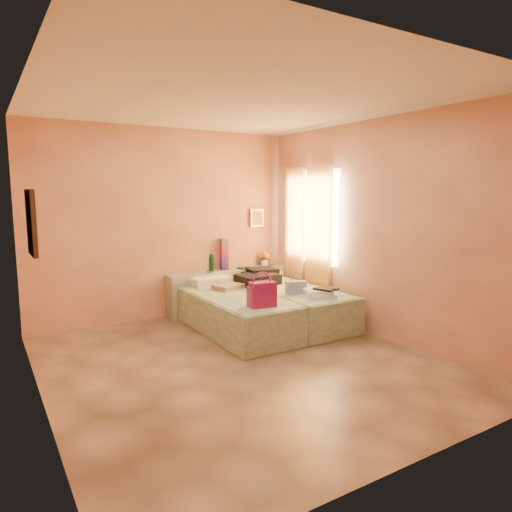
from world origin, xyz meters
The scene contains 16 objects.
ground centered at (0.00, 0.00, 0.00)m, with size 4.50×4.50×0.00m, color tan.
room_walls centered at (0.21, 0.57, 1.79)m, with size 4.02×4.51×2.81m.
headboard_ledge centered at (0.98, 2.10, 0.33)m, with size 2.05×0.30×0.65m, color #ADB695.
bed_left centered at (0.51, 1.05, 0.25)m, with size 0.90×2.00×0.50m, color beige.
bed_right centered at (1.41, 1.04, 0.25)m, with size 0.90×2.00×0.50m, color beige.
water_bottle centered at (0.62, 2.03, 0.79)m, with size 0.08×0.08×0.27m, color #153B1F.
rainbow_box centered at (0.91, 2.16, 0.90)m, with size 0.11×0.11×0.50m, color #96124F.
small_dish centered at (0.61, 2.05, 0.66)m, with size 0.12×0.12×0.03m, color #4A885B.
green_book centered at (1.22, 2.09, 0.67)m, with size 0.18×0.13×0.03m, color #25452E.
flower_vase centered at (1.66, 2.16, 0.79)m, with size 0.21×0.21×0.28m, color white.
magenta_handbag centered at (0.48, 0.36, 0.65)m, with size 0.33×0.18×0.31m, color #96124F.
khaki_garment centered at (0.61, 1.48, 0.53)m, with size 0.39×0.31×0.07m, color tan.
clothes_pile centered at (1.20, 1.54, 0.60)m, with size 0.65×0.65×0.19m, color black.
blue_handbag centered at (1.25, 0.72, 0.59)m, with size 0.27×0.12×0.18m, color #3D4B94.
towel_stack centered at (1.41, 0.38, 0.55)m, with size 0.35×0.30×0.10m, color white.
sandal_pair centered at (1.46, 0.33, 0.61)m, with size 0.19×0.26×0.03m, color black.
Camera 1 is at (-2.39, -4.19, 1.87)m, focal length 32.00 mm.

